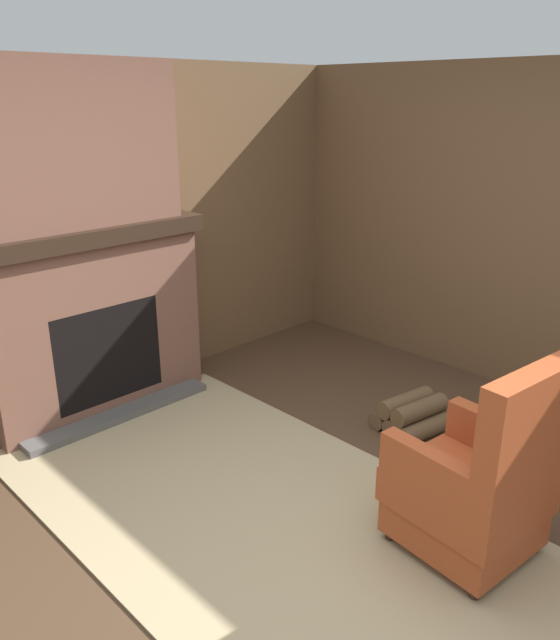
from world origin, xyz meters
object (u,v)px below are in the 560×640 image
armchair (477,487)px  decorative_plate_on_mantel (88,205)px  firewood_stack (412,415)px  oil_lamp_vase (16,216)px  storage_case (127,207)px

armchair → decorative_plate_on_mantel: (-2.70, -0.44, 1.06)m
firewood_stack → decorative_plate_on_mantel: (-1.81, -1.24, 1.33)m
armchair → oil_lamp_vase: 3.02m
decorative_plate_on_mantel → firewood_stack: bearing=34.5°
firewood_stack → oil_lamp_vase: oil_lamp_vase is taller
storage_case → decorative_plate_on_mantel: size_ratio=0.87×
firewood_stack → oil_lamp_vase: size_ratio=1.56×
firewood_stack → decorative_plate_on_mantel: 2.56m
storage_case → oil_lamp_vase: bearing=-90.0°
oil_lamp_vase → storage_case: 0.76m
firewood_stack → storage_case: size_ratio=2.28×
storage_case → firewood_stack: bearing=28.4°
armchair → storage_case: 2.87m
storage_case → decorative_plate_on_mantel: decorative_plate_on_mantel is taller
firewood_stack → storage_case: storage_case is taller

